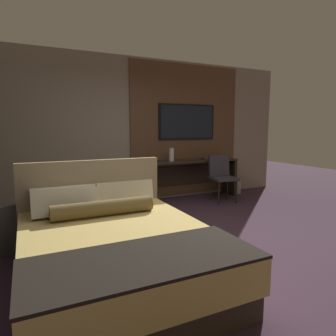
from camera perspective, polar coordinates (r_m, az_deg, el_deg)
The scene contains 9 objects.
ground_plane at distance 3.79m, azimuth 5.04°, elevation -14.91°, with size 16.00×16.00×0.00m, color #3D2838.
wall_back_tv_panel at distance 5.94m, azimuth -6.20°, elevation 7.09°, with size 7.20×0.09×2.80m.
bed at distance 3.03m, azimuth -10.18°, elevation -14.68°, with size 1.71×2.19×1.06m.
desk at distance 6.23m, azimuth 4.42°, elevation -0.76°, with size 1.98×0.48×0.80m.
tv at distance 6.33m, azimuth 3.66°, elevation 8.76°, with size 1.29×0.04×0.73m.
desk_chair at distance 6.04m, azimuth 10.12°, elevation -1.07°, with size 0.53×0.52×0.91m.
vase_tall at distance 5.92m, azimuth 0.67°, elevation 2.57°, with size 0.10×0.10×0.26m.
book at distance 6.32m, azimuth 7.55°, elevation 1.77°, with size 0.24×0.19×0.03m.
waste_bin at distance 6.88m, azimuth 12.82°, elevation -3.56°, with size 0.22×0.22×0.28m.
Camera 1 is at (-1.80, -3.00, 1.45)m, focal length 32.00 mm.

